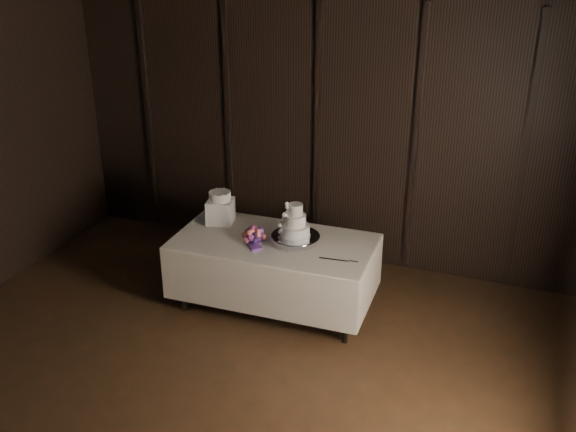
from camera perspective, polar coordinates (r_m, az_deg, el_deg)
The scene contains 8 objects.
room at distance 4.33m, azimuth -12.26°, elevation -5.16°, with size 6.08×7.08×3.08m.
display_table at distance 6.53m, azimuth -1.23°, elevation -4.89°, with size 2.02×1.09×0.76m.
cake_stand at distance 6.28m, azimuth 0.66°, elevation -2.12°, with size 0.48×0.48×0.09m, color silver.
wedding_cake at distance 6.20m, azimuth 0.41°, elevation -0.67°, with size 0.32×0.28×0.33m.
bouquet at distance 6.33m, azimuth -2.99°, elevation -1.75°, with size 0.30×0.40×0.19m, color #C24B5B, non-canonical shape.
box_pedestal at distance 6.75m, azimuth -6.01°, elevation 0.42°, with size 0.26×0.26×0.25m, color white.
small_cake at distance 6.69m, azimuth -6.07°, elevation 1.77°, with size 0.23×0.23×0.09m, color white.
cake_knife at distance 6.01m, azimuth 4.08°, elevation -3.89°, with size 0.37×0.02×0.01m, color silver.
Camera 1 is at (2.17, -3.12, 3.57)m, focal length 40.00 mm.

